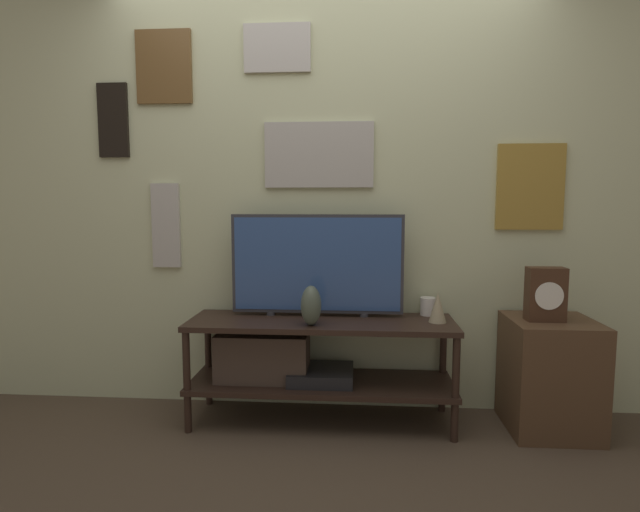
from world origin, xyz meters
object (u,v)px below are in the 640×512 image
television (317,264)px  mantel_clock (546,294)px  vase_urn_stoneware (311,306)px  candle_jar (428,306)px  vase_slim_bronze (438,307)px

television → mantel_clock: bearing=-6.1°
vase_urn_stoneware → candle_jar: 0.72m
vase_slim_bronze → vase_urn_stoneware: bearing=-170.1°
vase_slim_bronze → mantel_clock: 0.57m
television → vase_urn_stoneware: bearing=-93.7°
candle_jar → mantel_clock: 0.63m
television → vase_slim_bronze: size_ratio=5.87×
vase_urn_stoneware → vase_slim_bronze: bearing=9.9°
candle_jar → mantel_clock: (0.59, -0.20, 0.12)m
vase_urn_stoneware → vase_slim_bronze: (0.69, 0.12, -0.02)m
vase_urn_stoneware → candle_jar: size_ratio=2.06×
vase_urn_stoneware → vase_slim_bronze: 0.70m
television → vase_urn_stoneware: size_ratio=4.61×
candle_jar → mantel_clock: bearing=-19.1°
television → vase_slim_bronze: television is taller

